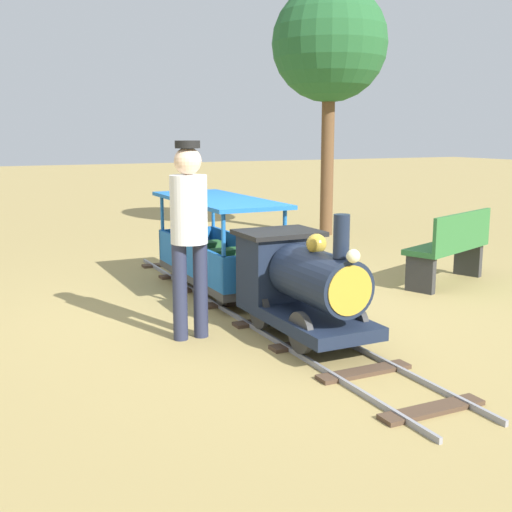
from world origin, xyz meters
The scene contains 7 objects.
ground_plane centered at (0.00, 0.00, 0.00)m, with size 60.00×60.00×0.00m, color #A38C51.
track centered at (0.00, -0.03, 0.02)m, with size 0.73×5.70×0.04m.
locomotive centered at (0.00, 0.82, 0.48)m, with size 0.69×1.45×1.06m.
passenger_car centered at (0.00, -0.93, 0.42)m, with size 0.79×2.00×0.97m.
conductor_person centered at (0.82, 0.44, 0.96)m, with size 0.30×0.30×1.62m.
park_bench centered at (-2.49, -0.14, 0.42)m, with size 1.36×0.84×0.82m.
oak_tree_near centered at (-3.16, -3.84, 3.05)m, with size 1.85×1.85×4.00m.
Camera 1 is at (2.60, 5.35, 1.68)m, focal length 45.69 mm.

